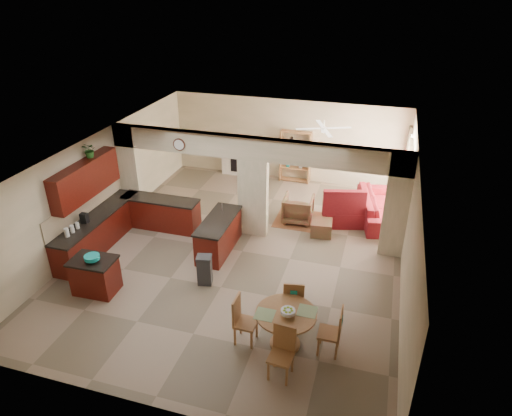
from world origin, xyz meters
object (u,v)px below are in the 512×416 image
(dining_table, at_px, (286,324))
(sofa, at_px, (379,207))
(armchair, at_px, (298,209))
(kitchen_island, at_px, (95,275))

(dining_table, relative_size, sofa, 0.46)
(sofa, relative_size, armchair, 2.97)
(sofa, distance_m, armchair, 2.40)
(dining_table, distance_m, armchair, 5.08)
(dining_table, xyz_separation_m, sofa, (1.45, 5.85, -0.15))
(dining_table, height_order, sofa, dining_table)
(kitchen_island, distance_m, armchair, 5.89)
(kitchen_island, height_order, armchair, kitchen_island)
(kitchen_island, bearing_deg, sofa, 40.18)
(dining_table, bearing_deg, armchair, 99.08)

